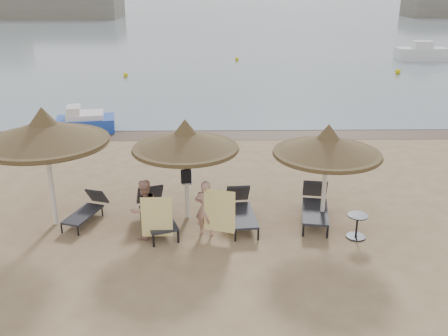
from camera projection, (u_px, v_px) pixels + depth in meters
The scene contains 22 objects.
ground at pixel (169, 245), 12.53m from camera, with size 160.00×160.00×0.00m, color #9B7E5B.
sea at pixel (208, 17), 87.30m from camera, with size 200.00×140.00×0.03m, color slate.
wet_sand_strip at pixel (188, 135), 21.31m from camera, with size 200.00×1.60×0.01m, color #4F3A2C.
far_shore at pixel (59, 0), 83.83m from camera, with size 150.00×54.80×12.00m.
palapa_left at pixel (44, 132), 12.68m from camera, with size 3.29×3.29×3.26m.
palapa_center at pixel (185, 140), 13.16m from camera, with size 2.87×2.87×2.84m.
palapa_right at pixel (327, 146), 12.83m from camera, with size 2.83×2.83×2.81m.
lounger_far_left at pixel (87, 209), 13.71m from camera, with size 1.02×1.72×0.73m.
lounger_near_left at pixel (156, 211), 13.37m from camera, with size 1.33×2.21×0.94m.
lounger_near_right at pixel (241, 209), 13.56m from camera, with size 0.84×2.01×0.87m.
lounger_far_right at pixel (315, 205), 13.77m from camera, with size 1.01×2.13×0.92m.
side_table at pixel (357, 227), 12.78m from camera, with size 0.52×0.52×0.63m.
person_left at pixel (144, 205), 12.57m from camera, with size 0.84×0.55×1.83m, color tan.
person_right at pixel (206, 204), 12.71m from camera, with size 0.81×0.53×1.76m, color tan.
towel_left at pixel (157, 217), 12.31m from camera, with size 0.77×0.03×1.08m.
towel_right at pixel (219, 211), 12.51m from camera, with size 0.79×0.28×1.15m.
bag_patterned at pixel (187, 179), 13.74m from camera, with size 0.26×0.09×0.33m.
bag_dark at pixel (186, 176), 13.35m from camera, with size 0.28×0.14×0.38m.
pedal_boat at pixel (85, 122), 21.71m from camera, with size 2.67×1.87×1.14m.
buoy_left at pixel (126, 75), 33.75m from camera, with size 0.32×0.32×0.32m, color #D2C108.
buoy_mid at pixel (237, 59), 40.50m from camera, with size 0.31×0.31×0.31m, color #D2C108.
buoy_right at pixel (398, 72), 34.79m from camera, with size 0.38×0.38×0.38m, color #D2C108.
Camera 1 is at (1.19, -11.05, 6.25)m, focal length 40.00 mm.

